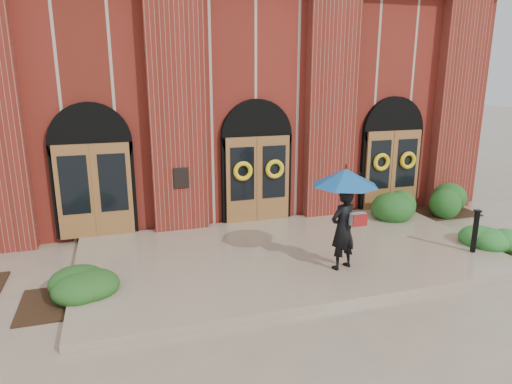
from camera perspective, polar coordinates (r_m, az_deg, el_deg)
name	(u,v)px	position (r m, az deg, el deg)	size (l,w,h in m)	color
ground	(291,259)	(11.28, 4.39, -8.39)	(90.00, 90.00, 0.00)	gray
landing	(289,254)	(11.38, 4.12, -7.76)	(10.00, 5.30, 0.15)	gray
church_building	(213,96)	(18.83, -5.44, 11.91)	(16.20, 12.53, 7.00)	maroon
man_with_umbrella	(345,200)	(10.07, 11.02, -0.94)	(1.80, 1.80, 2.29)	black
metal_post	(475,230)	(12.30, 25.72, -4.33)	(0.18, 0.18, 1.07)	black
hedge_wall_right	(418,201)	(15.43, 19.58, -1.07)	(3.44, 1.38, 0.88)	#1D4C1B
hedge_front_left	(62,291)	(9.93, -23.05, -11.30)	(1.49, 1.28, 0.53)	#1F4919
hedge_front_right	(511,240)	(13.34, 29.26, -5.31)	(1.58, 1.35, 0.56)	#246525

